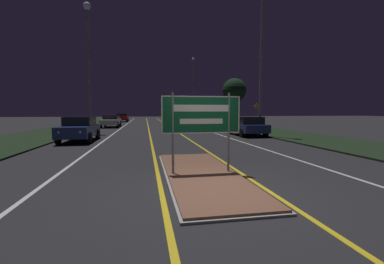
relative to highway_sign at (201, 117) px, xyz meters
name	(u,v)px	position (x,y,z in m)	size (l,w,h in m)	color
ground_plane	(215,191)	(0.00, -1.51, -1.71)	(160.00, 160.00, 0.00)	#232326
median_island	(201,174)	(0.00, 0.00, -1.67)	(2.13, 6.41, 0.10)	#999993
verge_left	(60,131)	(-9.50, 18.49, -1.67)	(5.00, 100.00, 0.08)	black
verge_right	(251,128)	(9.50, 18.49, -1.67)	(5.00, 100.00, 0.08)	black
centre_line_yellow_left	(148,127)	(-1.25, 23.49, -1.71)	(0.12, 70.00, 0.01)	gold
centre_line_yellow_right	(169,127)	(1.25, 23.49, -1.71)	(0.12, 70.00, 0.01)	gold
lane_line_white_left	(123,127)	(-4.20, 23.49, -1.71)	(0.12, 70.00, 0.01)	silver
lane_line_white_right	(193,126)	(4.20, 23.49, -1.71)	(0.12, 70.00, 0.01)	silver
edge_line_white_left	(96,127)	(-7.20, 23.49, -1.71)	(0.10, 70.00, 0.01)	silver
edge_line_white_right	(217,126)	(7.20, 23.49, -1.71)	(0.10, 70.00, 0.01)	silver
highway_sign	(201,117)	(0.00, 0.00, 0.00)	(2.31, 0.07, 2.33)	gray
streetlight_left_near	(88,45)	(-6.20, 15.97, 5.69)	(0.62, 0.62, 10.88)	gray
streetlight_right_near	(262,33)	(6.67, 10.30, 5.68)	(0.57, 0.57, 11.32)	gray
streetlight_right_far	(193,85)	(6.62, 36.53, 4.69)	(0.44, 0.44, 10.94)	gray
car_receding_0	(247,126)	(6.08, 11.19, -0.95)	(2.02, 4.10, 1.45)	navy
car_receding_1	(203,120)	(5.80, 25.16, -0.95)	(1.95, 4.17, 1.42)	#4C514C
car_receding_2	(169,118)	(2.37, 36.26, -0.96)	(1.95, 4.67, 1.40)	#4C514C
car_approaching_0	(80,128)	(-5.65, 9.74, -0.91)	(1.91, 4.33, 1.53)	navy
car_approaching_1	(111,121)	(-5.50, 23.73, -0.96)	(2.00, 4.82, 1.39)	silver
car_approaching_2	(122,117)	(-5.52, 38.77, -0.95)	(1.99, 4.70, 1.40)	maroon
warning_sign	(256,114)	(8.79, 15.61, -0.12)	(0.60, 0.06, 2.51)	gray
roadside_palm_right	(234,90)	(8.76, 21.71, 2.57)	(2.79, 2.79, 5.62)	#4C3823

